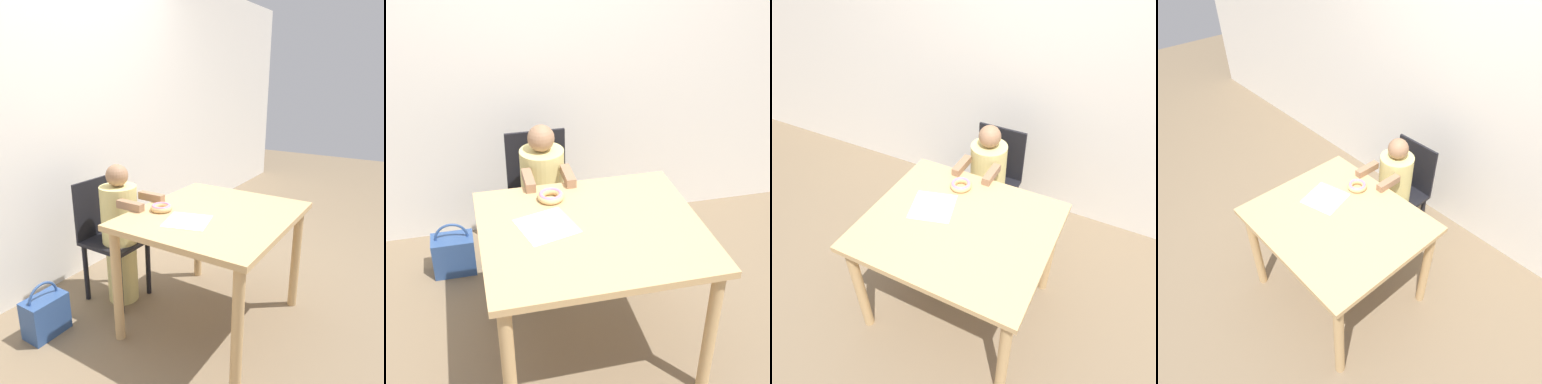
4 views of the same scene
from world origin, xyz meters
The scene contains 8 objects.
ground_plane centered at (0.00, 0.00, 0.00)m, with size 12.00×12.00×0.00m, color #7A664C.
wall_back centered at (0.00, 1.27, 1.25)m, with size 8.00×0.05×2.50m.
dining_table centered at (0.00, 0.00, 0.65)m, with size 1.04×0.90×0.76m.
chair centered at (-0.12, 0.78, 0.45)m, with size 0.36×0.39×0.86m.
child_figure centered at (-0.12, 0.67, 0.50)m, with size 0.26×0.42×1.00m.
donut centered at (-0.14, 0.29, 0.78)m, with size 0.13×0.13×0.04m.
napkin centered at (-0.20, 0.06, 0.76)m, with size 0.30×0.30×0.00m.
handbag centered at (-0.67, 0.81, 0.13)m, with size 0.26×0.16×0.35m.
Camera 1 is at (-1.87, -1.03, 1.54)m, focal length 35.00 mm.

